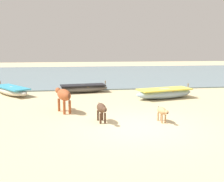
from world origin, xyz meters
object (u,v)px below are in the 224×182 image
(fishing_boat_5, at_px, (11,90))
(calf_far_tan, at_px, (162,111))
(calf_near_dark, at_px, (102,109))
(cow_adult_rust, at_px, (64,95))
(fishing_boat_0, at_px, (164,93))
(fishing_boat_1, at_px, (83,88))

(fishing_boat_5, bearing_deg, calf_far_tan, -171.21)
(calf_near_dark, xyz_separation_m, calf_far_tan, (2.27, -0.27, -0.11))
(fishing_boat_5, bearing_deg, cow_adult_rust, 177.55)
(fishing_boat_0, distance_m, fishing_boat_1, 5.05)
(fishing_boat_1, relative_size, cow_adult_rust, 2.11)
(fishing_boat_1, bearing_deg, fishing_boat_0, -37.93)
(fishing_boat_5, distance_m, calf_far_tan, 9.70)
(fishing_boat_0, bearing_deg, calf_near_dark, -145.92)
(cow_adult_rust, relative_size, calf_near_dark, 1.38)
(fishing_boat_0, xyz_separation_m, cow_adult_rust, (-5.33, -2.48, 0.44))
(fishing_boat_0, xyz_separation_m, fishing_boat_5, (-8.59, 2.16, -0.03))
(fishing_boat_0, height_order, calf_near_dark, fishing_boat_0)
(fishing_boat_1, height_order, fishing_boat_5, fishing_boat_5)
(fishing_boat_1, height_order, calf_far_tan, fishing_boat_1)
(cow_adult_rust, bearing_deg, fishing_boat_1, -33.94)
(cow_adult_rust, xyz_separation_m, calf_near_dark, (1.49, -1.79, -0.22))
(fishing_boat_1, distance_m, fishing_boat_5, 4.22)
(fishing_boat_1, distance_m, cow_adult_rust, 5.09)
(fishing_boat_1, height_order, calf_near_dark, calf_near_dark)
(calf_near_dark, bearing_deg, calf_far_tan, 75.40)
(cow_adult_rust, bearing_deg, calf_near_dark, -163.44)
(calf_near_dark, distance_m, calf_far_tan, 2.28)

